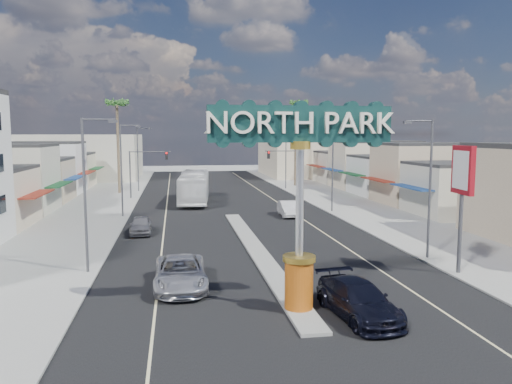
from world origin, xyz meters
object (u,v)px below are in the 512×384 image
object	(u,v)px
streetlight_r_mid	(331,163)
palm_left_far	(117,108)
streetlight_l_mid	(123,165)
traffic_signal_left	(145,165)
traffic_signal_right	(289,163)
palm_right_far	(299,108)
city_bus	(194,187)
streetlight_r_far	(285,155)
bank_pylon_sign	(463,177)
suv_left	(180,273)
gateway_sign	(300,183)
streetlight_r_near	(428,182)
car_parked_left	(141,225)
car_parked_right	(288,209)
streetlight_l_far	(139,156)
palm_right_mid	(296,118)
streetlight_l_near	(88,187)
suv_right	(358,300)

from	to	relation	value
streetlight_r_mid	palm_left_far	bearing A→B (deg)	139.52
streetlight_l_mid	traffic_signal_left	bearing A→B (deg)	84.90
traffic_signal_right	palm_right_far	size ratio (longest dim) A/B	0.43
traffic_signal_left	city_bus	world-z (taller)	traffic_signal_left
streetlight_r_far	bank_pylon_sign	xyz separation A→B (m)	(0.14, -45.64, 0.58)
suv_left	gateway_sign	bearing A→B (deg)	-40.00
palm_right_far	traffic_signal_left	bearing A→B (deg)	-143.33
traffic_signal_right	streetlight_l_mid	xyz separation A→B (m)	(-19.62, -13.99, 0.79)
streetlight_r_near	city_bus	xyz separation A→B (m)	(-13.69, 29.83, -3.20)
car_parked_left	car_parked_right	size ratio (longest dim) A/B	0.94
streetlight_l_mid	streetlight_r_near	distance (m)	28.90
streetlight_r_mid	traffic_signal_right	bearing A→B (deg)	95.10
suv_left	city_bus	world-z (taller)	city_bus
traffic_signal_right	streetlight_l_far	bearing A→B (deg)	157.80
streetlight_r_near	suv_left	distance (m)	16.69
traffic_signal_left	city_bus	xyz separation A→B (m)	(5.93, -4.16, -2.41)
gateway_sign	city_bus	world-z (taller)	gateway_sign
suv_left	palm_right_mid	bearing A→B (deg)	69.55
streetlight_l_near	palm_left_far	xyz separation A→B (m)	(-2.57, 40.00, 6.43)
gateway_sign	city_bus	xyz separation A→B (m)	(-3.26, 37.86, -4.06)
palm_right_mid	suv_left	world-z (taller)	palm_right_mid
car_parked_right	city_bus	world-z (taller)	city_bus
streetlight_r_near	palm_right_mid	bearing A→B (deg)	86.81
palm_right_mid	palm_left_far	bearing A→B (deg)	-167.01
palm_right_mid	suv_right	size ratio (longest dim) A/B	2.20
car_parked_left	palm_left_far	bearing A→B (deg)	98.67
streetlight_r_mid	suv_right	world-z (taller)	streetlight_r_mid
palm_right_mid	suv_right	distance (m)	56.99
streetlight_r_near	car_parked_right	distance (m)	19.27
palm_right_far	car_parked_left	size ratio (longest dim) A/B	3.32
streetlight_l_far	suv_right	world-z (taller)	streetlight_l_far
streetlight_l_far	palm_left_far	world-z (taller)	palm_left_far
streetlight_l_far	suv_left	xyz separation A→B (m)	(5.13, -45.61, -4.26)
streetlight_r_far	suv_right	bearing A→B (deg)	-98.91
streetlight_r_near	palm_right_far	world-z (taller)	palm_right_far
traffic_signal_right	palm_right_far	xyz separation A→B (m)	(5.82, 18.01, 8.11)
streetlight_r_far	suv_right	distance (m)	51.93
streetlight_r_mid	car_parked_right	xyz separation A→B (m)	(-4.93, -1.88, -4.32)
streetlight_l_far	bank_pylon_sign	world-z (taller)	streetlight_l_far
streetlight_l_mid	streetlight_r_mid	xyz separation A→B (m)	(20.87, 0.00, 0.00)
suv_left	city_bus	bearing A→B (deg)	86.30
streetlight_l_near	suv_left	size ratio (longest dim) A/B	1.54
car_parked_left	streetlight_l_mid	bearing A→B (deg)	103.29
car_parked_right	traffic_signal_left	bearing A→B (deg)	134.82
streetlight_l_near	car_parked_left	xyz separation A→B (m)	(2.13, 11.45, -4.34)
palm_right_mid	bank_pylon_sign	distance (m)	49.94
suv_left	car_parked_right	xyz separation A→B (m)	(10.80, 21.73, -0.06)
palm_left_far	suv_right	distance (m)	52.59
suv_left	suv_right	size ratio (longest dim) A/B	1.06
palm_right_far	city_bus	distance (m)	30.58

